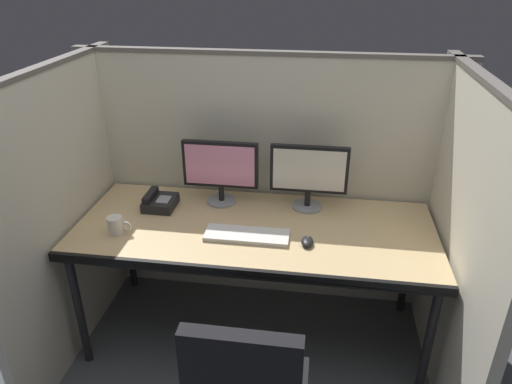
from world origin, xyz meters
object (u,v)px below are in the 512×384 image
monitor_right (309,173)px  computer_mouse (307,242)px  desk_phone (159,202)px  coffee_mug (116,225)px  keyboard_main (247,235)px  desk (254,236)px  monitor_left (220,168)px

monitor_right → computer_mouse: 0.44m
monitor_right → desk_phone: bearing=-172.0°
monitor_right → coffee_mug: bearing=-156.1°
keyboard_main → desk_phone: bearing=155.7°
desk_phone → coffee_mug: size_ratio=1.51×
keyboard_main → coffee_mug: 0.68m
desk → coffee_mug: 0.72m
monitor_right → desk_phone: monitor_right is taller
coffee_mug → monitor_right: bearing=23.9°
desk → computer_mouse: size_ratio=19.79×
monitor_right → coffee_mug: (-0.96, -0.43, -0.17)m
computer_mouse → desk_phone: desk_phone is taller
monitor_left → monitor_right: 0.50m
monitor_right → monitor_left: bearing=-179.4°
computer_mouse → monitor_left: bearing=143.4°
coffee_mug → keyboard_main: bearing=5.3°
monitor_right → computer_mouse: size_ratio=4.48×
desk → desk_phone: bearing=165.4°
desk → monitor_right: monitor_right is taller
desk_phone → keyboard_main: bearing=-24.3°
monitor_right → keyboard_main: 0.51m
desk_phone → monitor_right: bearing=8.0°
keyboard_main → coffee_mug: bearing=-174.7°
keyboard_main → coffee_mug: size_ratio=3.41×
keyboard_main → computer_mouse: (0.31, -0.03, 0.01)m
desk → monitor_right: (0.27, 0.27, 0.27)m
monitor_left → computer_mouse: bearing=-36.6°
desk → keyboard_main: 0.12m
monitor_left → keyboard_main: size_ratio=1.00×
monitor_left → keyboard_main: 0.46m
desk → keyboard_main: bearing=-103.3°
desk → keyboard_main: keyboard_main is taller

